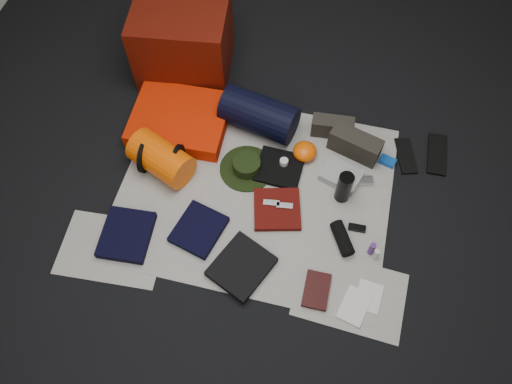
% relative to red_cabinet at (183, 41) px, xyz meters
% --- Properties ---
extents(floor, '(4.50, 4.50, 0.02)m').
position_rel_red_cabinet_xyz_m(floor, '(0.69, -0.86, -0.26)').
color(floor, black).
rests_on(floor, ground).
extents(newspaper_mat, '(1.60, 1.30, 0.01)m').
position_rel_red_cabinet_xyz_m(newspaper_mat, '(0.69, -0.86, -0.25)').
color(newspaper_mat, beige).
rests_on(newspaper_mat, floor).
extents(newspaper_sheet_front_left, '(0.61, 0.44, 0.00)m').
position_rel_red_cabinet_xyz_m(newspaper_sheet_front_left, '(-0.01, -1.41, -0.25)').
color(newspaper_sheet_front_left, beige).
rests_on(newspaper_sheet_front_left, floor).
extents(newspaper_sheet_front_right, '(0.60, 0.43, 0.00)m').
position_rel_red_cabinet_xyz_m(newspaper_sheet_front_right, '(1.34, -1.36, -0.25)').
color(newspaper_sheet_front_right, beige).
rests_on(newspaper_sheet_front_right, floor).
extents(red_cabinet, '(0.66, 0.57, 0.50)m').
position_rel_red_cabinet_xyz_m(red_cabinet, '(0.00, 0.00, 0.00)').
color(red_cabinet, '#530F06').
rests_on(red_cabinet, floor).
extents(sleeping_pad, '(0.62, 0.51, 0.11)m').
position_rel_red_cabinet_xyz_m(sleeping_pad, '(0.11, -0.49, -0.19)').
color(sleeping_pad, red).
rests_on(sleeping_pad, newspaper_mat).
extents(stuff_sack, '(0.43, 0.35, 0.22)m').
position_rel_red_cabinet_xyz_m(stuff_sack, '(0.11, -0.83, -0.13)').
color(stuff_sack, '#EC5203').
rests_on(stuff_sack, newspaper_mat).
extents(sack_strap_left, '(0.02, 0.22, 0.22)m').
position_rel_red_cabinet_xyz_m(sack_strap_left, '(0.01, -0.83, -0.13)').
color(sack_strap_left, black).
rests_on(sack_strap_left, newspaper_mat).
extents(sack_strap_right, '(0.03, 0.22, 0.22)m').
position_rel_red_cabinet_xyz_m(sack_strap_right, '(0.21, -0.83, -0.13)').
color(sack_strap_right, black).
rests_on(sack_strap_right, newspaper_mat).
extents(navy_duffel, '(0.51, 0.34, 0.25)m').
position_rel_red_cabinet_xyz_m(navy_duffel, '(0.61, -0.38, -0.12)').
color(navy_duffel, black).
rests_on(navy_duffel, newspaper_mat).
extents(boonie_brim, '(0.37, 0.37, 0.01)m').
position_rel_red_cabinet_xyz_m(boonie_brim, '(0.61, -0.72, -0.24)').
color(boonie_brim, black).
rests_on(boonie_brim, newspaper_mat).
extents(boonie_crown, '(0.17, 0.17, 0.07)m').
position_rel_red_cabinet_xyz_m(boonie_crown, '(0.61, -0.72, -0.20)').
color(boonie_crown, black).
rests_on(boonie_crown, boonie_brim).
extents(hiking_boot_left, '(0.27, 0.12, 0.13)m').
position_rel_red_cabinet_xyz_m(hiking_boot_left, '(1.07, -0.32, -0.18)').
color(hiking_boot_left, '#2C2922').
rests_on(hiking_boot_left, newspaper_mat).
extents(hiking_boot_right, '(0.34, 0.21, 0.16)m').
position_rel_red_cabinet_xyz_m(hiking_boot_right, '(1.23, -0.44, -0.16)').
color(hiking_boot_right, '#2C2922').
rests_on(hiking_boot_right, newspaper_mat).
extents(flip_flop_left, '(0.17, 0.28, 0.01)m').
position_rel_red_cabinet_xyz_m(flip_flop_left, '(1.55, -0.39, -0.24)').
color(flip_flop_left, black).
rests_on(flip_flop_left, floor).
extents(flip_flop_right, '(0.12, 0.31, 0.02)m').
position_rel_red_cabinet_xyz_m(flip_flop_right, '(1.74, -0.33, -0.24)').
color(flip_flop_right, black).
rests_on(flip_flop_right, floor).
extents(trousers_navy_a, '(0.29, 0.33, 0.05)m').
position_rel_red_cabinet_xyz_m(trousers_navy_a, '(0.05, -1.32, -0.22)').
color(trousers_navy_a, black).
rests_on(trousers_navy_a, newspaper_mat).
extents(trousers_navy_b, '(0.31, 0.34, 0.04)m').
position_rel_red_cabinet_xyz_m(trousers_navy_b, '(0.44, -1.19, -0.22)').
color(trousers_navy_b, black).
rests_on(trousers_navy_b, newspaper_mat).
extents(trousers_charcoal, '(0.38, 0.40, 0.05)m').
position_rel_red_cabinet_xyz_m(trousers_charcoal, '(0.74, -1.35, -0.22)').
color(trousers_charcoal, black).
rests_on(trousers_charcoal, newspaper_mat).
extents(black_tshirt, '(0.28, 0.27, 0.03)m').
position_rel_red_cabinet_xyz_m(black_tshirt, '(0.80, -0.67, -0.23)').
color(black_tshirt, black).
rests_on(black_tshirt, newspaper_mat).
extents(red_shirt, '(0.33, 0.33, 0.04)m').
position_rel_red_cabinet_xyz_m(red_shirt, '(0.85, -0.96, -0.22)').
color(red_shirt, '#4E0C08').
rests_on(red_shirt, newspaper_mat).
extents(orange_stuff_sack, '(0.15, 0.15, 0.10)m').
position_rel_red_cabinet_xyz_m(orange_stuff_sack, '(0.93, -0.54, -0.19)').
color(orange_stuff_sack, '#EC5203').
rests_on(orange_stuff_sack, newspaper_mat).
extents(first_aid_pouch, '(0.27, 0.23, 0.06)m').
position_rel_red_cabinet_xyz_m(first_aid_pouch, '(1.18, -0.65, -0.21)').
color(first_aid_pouch, gray).
rests_on(first_aid_pouch, newspaper_mat).
extents(water_bottle, '(0.10, 0.10, 0.22)m').
position_rel_red_cabinet_xyz_m(water_bottle, '(1.20, -0.77, -0.13)').
color(water_bottle, black).
rests_on(water_bottle, newspaper_mat).
extents(speaker, '(0.17, 0.21, 0.08)m').
position_rel_red_cabinet_xyz_m(speaker, '(1.25, -1.06, -0.20)').
color(speaker, black).
rests_on(speaker, newspaper_mat).
extents(compact_camera, '(0.10, 0.08, 0.04)m').
position_rel_red_cabinet_xyz_m(compact_camera, '(1.33, -0.64, -0.22)').
color(compact_camera, '#B6B7BC').
rests_on(compact_camera, newspaper_mat).
extents(cyan_case, '(0.11, 0.09, 0.03)m').
position_rel_red_cabinet_xyz_m(cyan_case, '(1.44, -0.47, -0.23)').
color(cyan_case, '#0F4497').
rests_on(cyan_case, newspaper_mat).
extents(toiletry_purple, '(0.04, 0.04, 0.10)m').
position_rel_red_cabinet_xyz_m(toiletry_purple, '(1.42, -1.09, -0.19)').
color(toiletry_purple, '#512476').
rests_on(toiletry_purple, newspaper_mat).
extents(toiletry_clear, '(0.04, 0.04, 0.09)m').
position_rel_red_cabinet_xyz_m(toiletry_clear, '(1.44, -1.11, -0.20)').
color(toiletry_clear, silver).
rests_on(toiletry_clear, newspaper_mat).
extents(paperback_book, '(0.14, 0.21, 0.03)m').
position_rel_red_cabinet_xyz_m(paperback_book, '(1.16, -1.38, -0.23)').
color(paperback_book, black).
rests_on(paperback_book, newspaper_mat).
extents(map_booklet, '(0.18, 0.22, 0.01)m').
position_rel_red_cabinet_xyz_m(map_booklet, '(1.37, -1.42, -0.24)').
color(map_booklet, silver).
rests_on(map_booklet, newspaper_mat).
extents(map_printout, '(0.15, 0.18, 0.01)m').
position_rel_red_cabinet_xyz_m(map_printout, '(1.44, -1.35, -0.24)').
color(map_printout, silver).
rests_on(map_printout, newspaper_mat).
extents(sunglasses, '(0.10, 0.04, 0.02)m').
position_rel_red_cabinet_xyz_m(sunglasses, '(1.32, -0.96, -0.23)').
color(sunglasses, black).
rests_on(sunglasses, newspaper_mat).
extents(key_cluster, '(0.07, 0.07, 0.01)m').
position_rel_red_cabinet_xyz_m(key_cluster, '(0.02, -1.37, -0.24)').
color(key_cluster, '#B6B7BC').
rests_on(key_cluster, newspaper_mat).
extents(tape_roll, '(0.05, 0.05, 0.04)m').
position_rel_red_cabinet_xyz_m(tape_roll, '(0.82, -0.64, -0.20)').
color(tape_roll, silver).
rests_on(tape_roll, black_tshirt).
extents(energy_bar_a, '(0.10, 0.05, 0.01)m').
position_rel_red_cabinet_xyz_m(energy_bar_a, '(0.81, -0.94, -0.20)').
color(energy_bar_a, '#B6B7BC').
rests_on(energy_bar_a, red_shirt).
extents(energy_bar_b, '(0.10, 0.05, 0.01)m').
position_rel_red_cabinet_xyz_m(energy_bar_b, '(0.89, -0.94, -0.20)').
color(energy_bar_b, '#B6B7BC').
rests_on(energy_bar_b, red_shirt).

